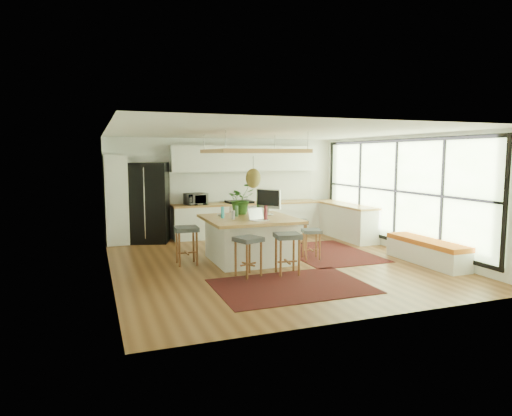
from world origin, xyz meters
name	(u,v)px	position (x,y,z in m)	size (l,w,h in m)	color
floor	(273,262)	(0.00, 0.00, 0.00)	(7.00, 7.00, 0.00)	brown
ceiling	(274,132)	(0.00, 0.00, 2.70)	(7.00, 7.00, 0.00)	white
wall_back	(226,187)	(0.00, 3.50, 1.35)	(6.50, 6.50, 0.00)	white
wall_front	(373,221)	(0.00, -3.50, 1.35)	(6.50, 6.50, 0.00)	white
wall_left	(108,204)	(-3.25, 0.00, 1.35)	(7.00, 7.00, 0.00)	white
wall_right	(403,194)	(3.25, 0.00, 1.35)	(7.00, 7.00, 0.00)	white
window_wall	(402,192)	(3.22, 0.00, 1.40)	(0.10, 6.20, 2.60)	black
pantry	(116,200)	(-2.95, 3.18, 1.12)	(0.55, 0.60, 2.25)	white
back_counter_base	(248,220)	(0.55, 3.18, 0.44)	(4.20, 0.60, 0.88)	white
back_counter_top	(248,204)	(0.55, 3.18, 0.90)	(4.24, 0.64, 0.05)	#AE783D
backsplash	(244,187)	(0.55, 3.48, 1.35)	(4.20, 0.02, 0.80)	white
upper_cabinets	(246,158)	(0.55, 3.32, 2.15)	(4.20, 0.34, 0.70)	white
range	(239,218)	(0.30, 3.18, 0.50)	(0.76, 0.62, 1.00)	#A5A5AA
right_counter_base	(344,221)	(2.93, 2.00, 0.44)	(0.60, 2.50, 0.88)	white
right_counter_top	(345,205)	(2.93, 2.00, 0.90)	(0.64, 2.54, 0.05)	#AE783D
window_bench	(427,251)	(2.95, -1.20, 0.25)	(0.52, 2.00, 0.50)	white
ceiling_panel	(253,164)	(-0.30, 0.40, 2.05)	(1.86, 1.86, 0.80)	#AE783D
rug_near	(291,286)	(-0.38, -1.74, 0.01)	(2.60, 1.80, 0.01)	black
rug_right	(327,253)	(1.50, 0.38, 0.01)	(1.80, 2.60, 0.01)	black
fridge	(148,207)	(-2.19, 3.16, 0.93)	(1.02, 0.80, 2.05)	black
island	(249,239)	(-0.42, 0.30, 0.47)	(1.85, 1.85, 0.93)	#AE783D
stool_near_left	(248,258)	(-0.86, -0.87, 0.35)	(0.44, 0.44, 0.74)	#3F4246
stool_near_right	(287,256)	(-0.12, -0.98, 0.35)	(0.46, 0.46, 0.78)	#3F4246
stool_right_front	(311,243)	(0.88, -0.03, 0.35)	(0.38, 0.38, 0.65)	#3F4246
stool_right_back	(298,237)	(0.91, 0.71, 0.35)	(0.45, 0.45, 0.76)	#3F4246
stool_left_side	(187,247)	(-1.74, 0.44, 0.35)	(0.46, 0.46, 0.78)	#3F4246
laptop	(259,215)	(-0.39, -0.20, 1.05)	(0.35, 0.37, 0.26)	#A5A5AA
monitor	(268,203)	(0.10, 0.54, 1.19)	(0.62, 0.22, 0.58)	#A5A5AA
microwave	(196,198)	(-0.94, 3.12, 1.11)	(0.56, 0.31, 0.38)	#A5A5AA
island_plant	(241,202)	(-0.41, 0.90, 1.20)	(0.61, 0.68, 0.53)	#1E4C19
island_bowl	(221,215)	(-0.93, 0.66, 0.95)	(0.20, 0.20, 0.05)	white
island_bottle_0	(223,214)	(-0.97, 0.40, 1.03)	(0.07, 0.07, 0.19)	#37C7DC
island_bottle_1	(233,215)	(-0.82, 0.15, 1.03)	(0.07, 0.07, 0.19)	silver
island_bottle_2	(266,214)	(-0.17, 0.00, 1.03)	(0.07, 0.07, 0.19)	#973243
island_bottle_3	(264,212)	(-0.07, 0.35, 1.03)	(0.07, 0.07, 0.19)	white
island_bottle_4	(237,212)	(-0.62, 0.55, 1.03)	(0.07, 0.07, 0.19)	#4F8455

